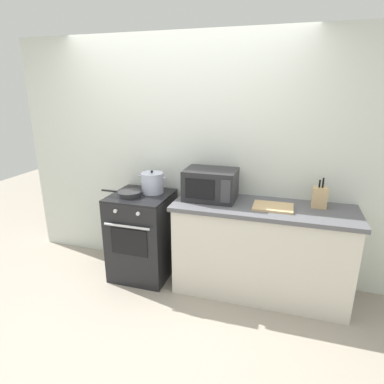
# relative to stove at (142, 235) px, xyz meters

# --- Properties ---
(ground_plane) EXTENTS (10.00, 10.00, 0.00)m
(ground_plane) POSITION_rel_stove_xyz_m (0.35, -0.60, -0.46)
(ground_plane) COLOR #9E9384
(back_wall) EXTENTS (4.40, 0.10, 2.50)m
(back_wall) POSITION_rel_stove_xyz_m (0.65, 0.37, 0.79)
(back_wall) COLOR silver
(back_wall) RESTS_ON ground_plane
(lower_cabinet_right) EXTENTS (1.64, 0.56, 0.88)m
(lower_cabinet_right) POSITION_rel_stove_xyz_m (1.25, 0.02, -0.02)
(lower_cabinet_right) COLOR beige
(lower_cabinet_right) RESTS_ON ground_plane
(countertop_right) EXTENTS (1.70, 0.60, 0.04)m
(countertop_right) POSITION_rel_stove_xyz_m (1.25, 0.02, 0.44)
(countertop_right) COLOR #59595E
(countertop_right) RESTS_ON lower_cabinet_right
(stove) EXTENTS (0.60, 0.64, 0.92)m
(stove) POSITION_rel_stove_xyz_m (0.00, 0.00, 0.00)
(stove) COLOR black
(stove) RESTS_ON ground_plane
(stock_pot) EXTENTS (0.32, 0.24, 0.24)m
(stock_pot) POSITION_rel_stove_xyz_m (0.09, 0.10, 0.57)
(stock_pot) COLOR silver
(stock_pot) RESTS_ON stove
(frying_pan) EXTENTS (0.44, 0.24, 0.05)m
(frying_pan) POSITION_rel_stove_xyz_m (-0.09, -0.08, 0.48)
(frying_pan) COLOR #28282B
(frying_pan) RESTS_ON stove
(microwave) EXTENTS (0.50, 0.37, 0.30)m
(microwave) POSITION_rel_stove_xyz_m (0.73, 0.08, 0.61)
(microwave) COLOR #232326
(microwave) RESTS_ON countertop_right
(cutting_board) EXTENTS (0.36, 0.26, 0.02)m
(cutting_board) POSITION_rel_stove_xyz_m (1.34, 0.00, 0.47)
(cutting_board) COLOR tan
(cutting_board) RESTS_ON countertop_right
(knife_block) EXTENTS (0.13, 0.10, 0.28)m
(knife_block) POSITION_rel_stove_xyz_m (1.74, 0.14, 0.56)
(knife_block) COLOR tan
(knife_block) RESTS_ON countertop_right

